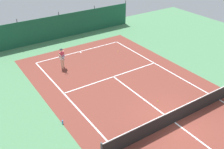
{
  "coord_description": "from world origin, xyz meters",
  "views": [
    {
      "loc": [
        -9.71,
        -7.94,
        10.04
      ],
      "look_at": [
        -0.77,
        5.44,
        0.9
      ],
      "focal_mm": 42.28,
      "sensor_mm": 36.0,
      "label": 1
    }
  ],
  "objects_px": {
    "tennis_ball_near_player": "(158,101)",
    "tennis_ball_midcourt": "(118,51)",
    "tennis_net": "(176,116)",
    "tennis_player": "(62,57)",
    "water_bottle": "(63,122)"
  },
  "relations": [
    {
      "from": "tennis_ball_near_player",
      "to": "tennis_ball_midcourt",
      "type": "bearing_deg",
      "value": 73.43
    },
    {
      "from": "tennis_ball_near_player",
      "to": "tennis_net",
      "type": "bearing_deg",
      "value": -105.54
    },
    {
      "from": "tennis_player",
      "to": "tennis_ball_midcourt",
      "type": "height_order",
      "value": "tennis_player"
    },
    {
      "from": "tennis_ball_midcourt",
      "to": "tennis_ball_near_player",
      "type": "bearing_deg",
      "value": -106.57
    },
    {
      "from": "tennis_player",
      "to": "water_bottle",
      "type": "distance_m",
      "value": 7.03
    },
    {
      "from": "tennis_ball_midcourt",
      "to": "water_bottle",
      "type": "height_order",
      "value": "water_bottle"
    },
    {
      "from": "tennis_net",
      "to": "tennis_ball_midcourt",
      "type": "relative_size",
      "value": 153.33
    },
    {
      "from": "tennis_ball_near_player",
      "to": "water_bottle",
      "type": "height_order",
      "value": "water_bottle"
    },
    {
      "from": "tennis_player",
      "to": "tennis_ball_near_player",
      "type": "distance_m",
      "value": 8.44
    },
    {
      "from": "tennis_player",
      "to": "water_bottle",
      "type": "relative_size",
      "value": 6.83
    },
    {
      "from": "tennis_ball_midcourt",
      "to": "water_bottle",
      "type": "relative_size",
      "value": 0.28
    },
    {
      "from": "tennis_net",
      "to": "water_bottle",
      "type": "xyz_separation_m",
      "value": [
        -5.49,
        3.54,
        -0.39
      ]
    },
    {
      "from": "tennis_ball_near_player",
      "to": "water_bottle",
      "type": "relative_size",
      "value": 0.28
    },
    {
      "from": "tennis_player",
      "to": "tennis_ball_midcourt",
      "type": "relative_size",
      "value": 24.85
    },
    {
      "from": "tennis_net",
      "to": "tennis_ball_midcourt",
      "type": "distance_m",
      "value": 10.41
    }
  ]
}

